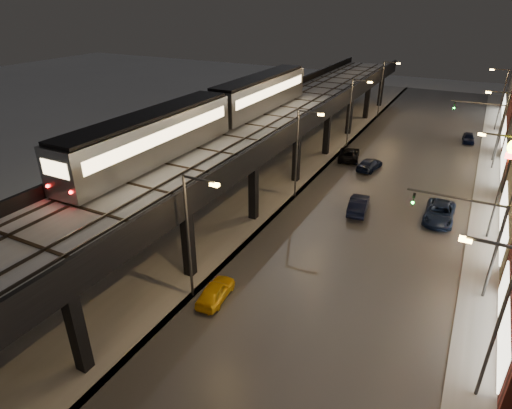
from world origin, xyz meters
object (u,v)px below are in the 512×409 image
at_px(car_taxi, 216,292).
at_px(car_mid_silver, 349,154).
at_px(car_onc_dark, 439,213).
at_px(subway_train, 216,110).
at_px(car_onc_red, 469,138).
at_px(car_near_white, 359,205).
at_px(car_mid_dark, 369,165).

bearing_deg(car_taxi, car_mid_silver, -96.75).
bearing_deg(car_onc_dark, subway_train, -172.27).
bearing_deg(subway_train, car_onc_red, 53.01).
bearing_deg(car_mid_silver, car_onc_dark, 122.47).
relative_size(car_mid_silver, car_onc_red, 1.38).
height_order(car_taxi, car_onc_dark, car_onc_dark).
relative_size(car_near_white, car_mid_dark, 1.02).
bearing_deg(car_onc_dark, car_mid_silver, 134.02).
distance_m(car_near_white, car_mid_dark, 11.40).
bearing_deg(car_onc_red, car_mid_silver, -136.53).
height_order(car_mid_silver, car_onc_red, car_mid_silver).
bearing_deg(car_mid_silver, car_near_white, 97.41).
relative_size(car_near_white, car_mid_silver, 0.90).
distance_m(subway_train, car_mid_dark, 19.67).
bearing_deg(car_mid_silver, car_onc_red, -144.10).
bearing_deg(car_mid_dark, car_near_white, 108.12).
bearing_deg(car_onc_red, car_onc_dark, -96.85).
height_order(subway_train, car_mid_silver, subway_train).
distance_m(subway_train, car_onc_dark, 23.03).
height_order(subway_train, car_mid_dark, subway_train).
xyz_separation_m(subway_train, car_taxi, (9.44, -15.66, -7.83)).
bearing_deg(car_mid_silver, car_mid_dark, 130.68).
distance_m(car_taxi, car_onc_dark, 22.43).
distance_m(car_mid_dark, car_onc_dark, 13.01).
xyz_separation_m(subway_train, car_mid_dark, (12.65, 12.87, -7.82)).
height_order(subway_train, car_onc_red, subway_train).
relative_size(subway_train, car_mid_dark, 8.33).
xyz_separation_m(car_near_white, car_onc_dark, (6.99, 1.67, -0.01)).
bearing_deg(subway_train, car_onc_dark, 8.70).
height_order(car_taxi, car_near_white, car_near_white).
bearing_deg(car_onc_red, car_taxi, -110.84).
relative_size(car_mid_dark, car_onc_dark, 0.83).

